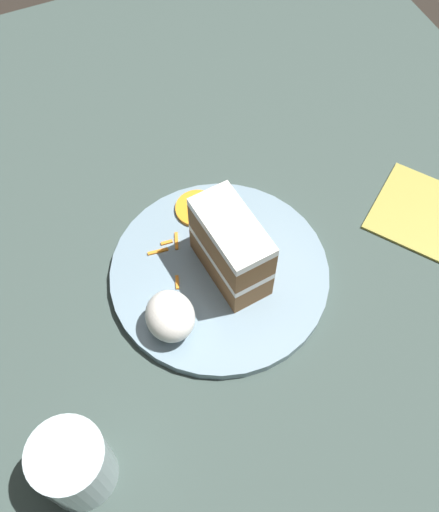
{
  "coord_description": "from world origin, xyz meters",
  "views": [
    {
      "loc": [
        -0.35,
        0.1,
        0.7
      ],
      "look_at": [
        -0.01,
        -0.05,
        0.08
      ],
      "focal_mm": 42.0,
      "sensor_mm": 36.0,
      "label": 1
    }
  ],
  "objects_px": {
    "plate": "(220,273)",
    "cream_dollop": "(170,316)",
    "cake_slice": "(231,248)",
    "orange_garnish": "(197,208)",
    "drinking_glass": "(75,466)"
  },
  "relations": [
    {
      "from": "plate",
      "to": "cream_dollop",
      "type": "xyz_separation_m",
      "value": [
        -0.05,
        0.08,
        0.03
      ]
    },
    {
      "from": "cake_slice",
      "to": "orange_garnish",
      "type": "height_order",
      "value": "cake_slice"
    },
    {
      "from": "orange_garnish",
      "to": "cream_dollop",
      "type": "bearing_deg",
      "value": 147.02
    },
    {
      "from": "drinking_glass",
      "to": "plate",
      "type": "bearing_deg",
      "value": -55.05
    },
    {
      "from": "plate",
      "to": "cake_slice",
      "type": "height_order",
      "value": "cake_slice"
    },
    {
      "from": "cake_slice",
      "to": "drinking_glass",
      "type": "bearing_deg",
      "value": -153.33
    },
    {
      "from": "plate",
      "to": "cream_dollop",
      "type": "distance_m",
      "value": 0.1
    },
    {
      "from": "plate",
      "to": "cream_dollop",
      "type": "bearing_deg",
      "value": 119.24
    },
    {
      "from": "plate",
      "to": "orange_garnish",
      "type": "bearing_deg",
      "value": -6.3
    },
    {
      "from": "cake_slice",
      "to": "orange_garnish",
      "type": "relative_size",
      "value": 1.98
    },
    {
      "from": "cream_dollop",
      "to": "drinking_glass",
      "type": "distance_m",
      "value": 0.19
    },
    {
      "from": "cake_slice",
      "to": "plate",
      "type": "bearing_deg",
      "value": 158.61
    },
    {
      "from": "plate",
      "to": "orange_garnish",
      "type": "distance_m",
      "value": 0.1
    },
    {
      "from": "cream_dollop",
      "to": "drinking_glass",
      "type": "bearing_deg",
      "value": 127.81
    },
    {
      "from": "orange_garnish",
      "to": "drinking_glass",
      "type": "xyz_separation_m",
      "value": [
        -0.26,
        0.24,
        0.02
      ]
    }
  ]
}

